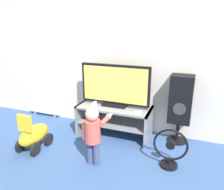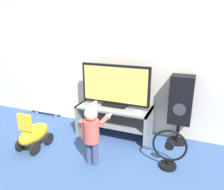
# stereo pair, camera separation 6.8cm
# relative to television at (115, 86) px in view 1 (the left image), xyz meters

# --- Properties ---
(ground_plane) EXTENTS (16.00, 16.00, 0.00)m
(ground_plane) POSITION_rel_television_xyz_m (0.00, -0.28, -0.83)
(ground_plane) COLOR #38568C
(wall_back) EXTENTS (10.00, 0.06, 2.60)m
(wall_back) POSITION_rel_television_xyz_m (0.00, 0.31, 0.47)
(wall_back) COLOR silver
(wall_back) RESTS_ON ground_plane
(tv_stand) EXTENTS (1.16, 0.51, 0.50)m
(tv_stand) POSITION_rel_television_xyz_m (0.00, -0.02, -0.50)
(tv_stand) COLOR gray
(tv_stand) RESTS_ON ground_plane
(television) EXTENTS (1.10, 0.20, 0.66)m
(television) POSITION_rel_television_xyz_m (0.00, 0.00, 0.00)
(television) COLOR black
(television) RESTS_ON tv_stand
(game_console) EXTENTS (0.04, 0.17, 0.05)m
(game_console) POSITION_rel_television_xyz_m (-0.32, -0.10, -0.30)
(game_console) COLOR white
(game_console) RESTS_ON tv_stand
(remote_primary) EXTENTS (0.09, 0.13, 0.03)m
(remote_primary) POSITION_rel_television_xyz_m (0.41, -0.16, -0.31)
(remote_primary) COLOR white
(remote_primary) RESTS_ON tv_stand
(child) EXTENTS (0.30, 0.45, 0.78)m
(child) POSITION_rel_television_xyz_m (0.02, -0.85, -0.37)
(child) COLOR #3F4C72
(child) RESTS_ON ground_plane
(speaker_tower) EXTENTS (0.33, 0.29, 1.05)m
(speaker_tower) POSITION_rel_television_xyz_m (0.98, 0.13, -0.16)
(speaker_tower) COLOR black
(speaker_tower) RESTS_ON ground_plane
(floor_fan) EXTENTS (0.43, 0.22, 0.53)m
(floor_fan) POSITION_rel_television_xyz_m (0.95, -0.57, -0.59)
(floor_fan) COLOR black
(floor_fan) RESTS_ON ground_plane
(ride_on_toy) EXTENTS (0.30, 0.55, 0.58)m
(ride_on_toy) POSITION_rel_television_xyz_m (-0.94, -0.83, -0.61)
(ride_on_toy) COLOR gold
(ride_on_toy) RESTS_ON ground_plane
(radiator) EXTENTS (0.67, 0.08, 0.69)m
(radiator) POSITION_rel_television_xyz_m (-1.58, 0.24, -0.46)
(radiator) COLOR white
(radiator) RESTS_ON ground_plane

